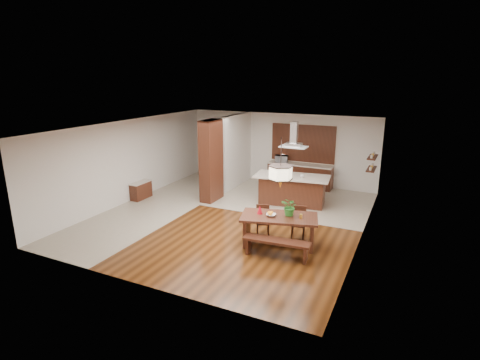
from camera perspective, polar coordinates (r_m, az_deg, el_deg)
The scene contains 25 objects.
room_shell at distance 11.51m, azimuth -1.35°, elevation 4.07°, with size 9.00×9.04×2.92m.
tile_hallway at distance 13.48m, azimuth -11.83°, elevation -3.61°, with size 2.50×9.00×0.01m, color #B1A794.
tile_kitchen at distance 13.85m, azimuth 8.01°, elevation -2.91°, with size 5.50×4.00×0.01m, color #B1A794.
soffit_band at distance 11.38m, azimuth -1.38°, elevation 8.13°, with size 8.00×9.00×0.02m, color #3E1C0F.
partition_pier at distance 13.32m, azimuth -4.41°, elevation 2.92°, with size 0.45×1.00×2.90m, color black.
partition_stub at distance 15.14m, azimuth -0.48°, elevation 4.50°, with size 0.18×2.40×2.90m, color silver.
hallway_console at distance 14.17m, azimuth -14.85°, elevation -1.54°, with size 0.37×0.88×0.63m, color black.
hallway_doorway at distance 16.76m, azimuth -2.85°, elevation 4.17°, with size 1.10×0.20×2.10m, color black.
rear_counter at distance 15.34m, azimuth 9.11°, elevation 0.72°, with size 2.60×0.62×0.95m.
kitchen_window at distance 15.32m, azimuth 9.59°, elevation 5.55°, with size 2.60×0.08×1.50m, color #A26230.
shelf_lower at distance 13.07m, azimuth 19.39°, elevation 1.60°, with size 0.26×0.90×0.04m, color black.
shelf_upper at distance 12.99m, azimuth 19.55°, elevation 3.31°, with size 0.26×0.90×0.04m, color black.
dining_table at distance 9.96m, azimuth 5.97°, elevation -6.64°, with size 2.17×1.47×0.83m.
dining_bench at distance 9.46m, azimuth 5.57°, elevation -10.35°, with size 1.67×0.36×0.47m, color black, non-canonical shape.
dining_chair_left at distance 10.62m, azimuth 3.51°, elevation -6.18°, with size 0.38×0.38×0.85m, color black, non-canonical shape.
dining_chair_right at distance 10.56m, azimuth 8.89°, elevation -6.41°, with size 0.39×0.39×0.87m, color black, non-canonical shape.
pendant_lantern at distance 9.46m, azimuth 6.25°, elevation 2.59°, with size 0.64×0.64×1.31m, color #F5E5BC, non-canonical shape.
foliage_plant at distance 9.85m, azimuth 7.65°, elevation -4.08°, with size 0.44×0.38×0.49m, color #2A7727.
fruit_bowl at distance 9.83m, azimuth 4.74°, elevation -5.33°, with size 0.26×0.26×0.06m, color beige.
napkin_cone at distance 9.95m, azimuth 3.04°, elevation -4.53°, with size 0.14×0.14×0.23m, color #A60B17.
gold_ornament at distance 9.78m, azimuth 9.26°, elevation -5.47°, with size 0.08×0.08×0.11m, color gold.
kitchen_island at distance 13.17m, azimuth 7.92°, elevation -1.44°, with size 2.65×1.39×1.05m.
range_hood at distance 12.75m, azimuth 8.25°, elevation 6.88°, with size 0.90×0.55×0.87m, color silver, non-canonical shape.
island_cup at distance 12.79m, azimuth 9.42°, elevation 0.58°, with size 0.12×0.12×0.09m, color silver.
microwave at distance 15.42m, azimuth 6.33°, elevation 3.25°, with size 0.51×0.34×0.28m, color silver.
Camera 1 is at (5.07, -10.08, 4.35)m, focal length 28.00 mm.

